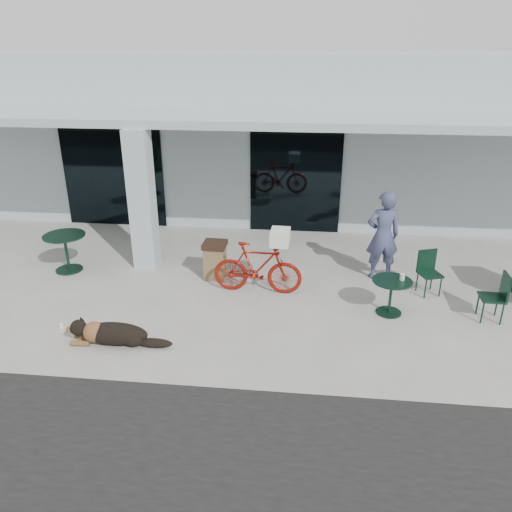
# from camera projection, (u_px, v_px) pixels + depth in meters

# --- Properties ---
(ground) EXTENTS (80.00, 80.00, 0.00)m
(ground) POSITION_uv_depth(u_px,v_px,m) (188.00, 318.00, 9.40)
(ground) COLOR #B3B0A9
(ground) RESTS_ON ground
(building) EXTENTS (22.00, 7.00, 4.50)m
(building) POSITION_uv_depth(u_px,v_px,m) (245.00, 127.00, 16.28)
(building) COLOR #ACBBC2
(building) RESTS_ON ground
(storefront_glass_left) EXTENTS (2.80, 0.06, 2.70)m
(storefront_glass_left) POSITION_uv_depth(u_px,v_px,m) (114.00, 178.00, 13.73)
(storefront_glass_left) COLOR black
(storefront_glass_left) RESTS_ON ground
(storefront_glass_right) EXTENTS (2.40, 0.06, 2.70)m
(storefront_glass_right) POSITION_uv_depth(u_px,v_px,m) (295.00, 183.00, 13.24)
(storefront_glass_right) COLOR black
(storefront_glass_right) RESTS_ON ground
(column) EXTENTS (0.50, 0.50, 3.12)m
(column) POSITION_uv_depth(u_px,v_px,m) (142.00, 200.00, 11.03)
(column) COLOR #ACBBC2
(column) RESTS_ON ground
(overhang) EXTENTS (22.00, 2.80, 0.18)m
(overhang) POSITION_uv_depth(u_px,v_px,m) (217.00, 117.00, 11.42)
(overhang) COLOR #ACBBC2
(overhang) RESTS_ON column
(bicycle) EXTENTS (1.84, 0.58, 1.09)m
(bicycle) POSITION_uv_depth(u_px,v_px,m) (258.00, 268.00, 10.16)
(bicycle) COLOR maroon
(bicycle) RESTS_ON ground
(laundry_basket) EXTENTS (0.39, 0.51, 0.30)m
(laundry_basket) POSITION_uv_depth(u_px,v_px,m) (280.00, 237.00, 9.83)
(laundry_basket) COLOR white
(laundry_basket) RESTS_ON bicycle
(dog) EXTENTS (1.38, 0.55, 0.45)m
(dog) POSITION_uv_depth(u_px,v_px,m) (114.00, 332.00, 8.50)
(dog) COLOR black
(dog) RESTS_ON ground
(cup_near_dog) EXTENTS (0.10, 0.10, 0.10)m
(cup_near_dog) POSITION_uv_depth(u_px,v_px,m) (61.00, 326.00, 9.02)
(cup_near_dog) COLOR white
(cup_near_dog) RESTS_ON ground
(cafe_table_near) EXTENTS (1.02, 1.02, 0.86)m
(cafe_table_near) POSITION_uv_depth(u_px,v_px,m) (67.00, 253.00, 11.19)
(cafe_table_near) COLOR #113121
(cafe_table_near) RESTS_ON ground
(cafe_table_far) EXTENTS (0.98, 0.98, 0.70)m
(cafe_table_far) POSITION_uv_depth(u_px,v_px,m) (390.00, 297.00, 9.43)
(cafe_table_far) COLOR #113121
(cafe_table_far) RESTS_ON ground
(cafe_chair_far_a) EXTENTS (0.54, 0.56, 0.91)m
(cafe_chair_far_a) POSITION_uv_depth(u_px,v_px,m) (430.00, 274.00, 10.12)
(cafe_chair_far_a) COLOR #113121
(cafe_chair_far_a) RESTS_ON ground
(cafe_chair_far_b) EXTENTS (0.48, 0.44, 0.94)m
(cafe_chair_far_b) POSITION_uv_depth(u_px,v_px,m) (492.00, 297.00, 9.16)
(cafe_chair_far_b) COLOR #113121
(cafe_chair_far_b) RESTS_ON ground
(person) EXTENTS (0.78, 0.58, 1.96)m
(person) POSITION_uv_depth(u_px,v_px,m) (383.00, 236.00, 10.65)
(person) COLOR #3E4668
(person) RESTS_ON ground
(cup_on_table) EXTENTS (0.12, 0.12, 0.12)m
(cup_on_table) POSITION_uv_depth(u_px,v_px,m) (402.00, 277.00, 9.28)
(cup_on_table) COLOR white
(cup_on_table) RESTS_ON cafe_table_far
(trash_receptacle) EXTENTS (0.51, 0.51, 0.83)m
(trash_receptacle) POSITION_uv_depth(u_px,v_px,m) (215.00, 260.00, 10.86)
(trash_receptacle) COLOR olive
(trash_receptacle) RESTS_ON ground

